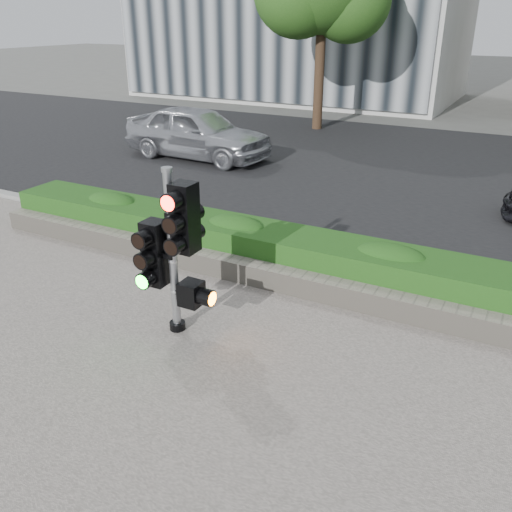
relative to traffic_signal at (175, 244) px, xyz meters
name	(u,v)px	position (x,y,z in m)	size (l,w,h in m)	color
ground	(219,351)	(0.73, -0.18, -1.29)	(120.00, 120.00, 0.00)	#51514C
sidewalk	(79,484)	(0.73, -2.68, -1.28)	(16.00, 11.00, 0.03)	#9E9389
road	(406,171)	(0.73, 9.82, -1.28)	(60.00, 13.00, 0.02)	black
curb	(312,258)	(0.73, 2.97, -1.23)	(60.00, 0.25, 0.12)	gray
stone_wall	(282,279)	(0.73, 1.72, -1.09)	(12.00, 0.32, 0.34)	gray
hedge	(299,255)	(0.73, 2.37, -0.92)	(12.00, 1.00, 0.68)	#377F27
traffic_signal	(175,244)	(0.00, 0.00, 0.00)	(0.78, 0.57, 2.28)	black
car_silver	(197,132)	(-5.20, 8.31, -0.50)	(1.82, 4.54, 1.55)	#B9BBC1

